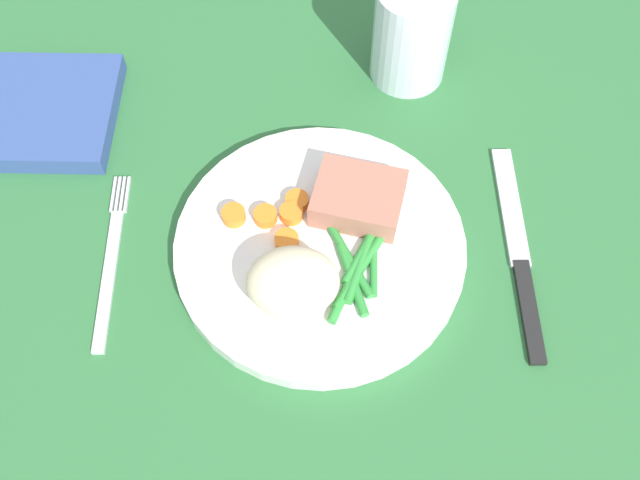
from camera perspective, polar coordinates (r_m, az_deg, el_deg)
The scene contains 10 objects.
dining_table at distance 62.61cm, azimuth 1.24°, elevation -1.39°, with size 120.00×90.00×2.00cm.
dinner_plate at distance 60.87cm, azimuth -0.00°, elevation -0.85°, with size 24.07×24.07×1.60cm, color white.
meat_portion at distance 61.16cm, azimuth 2.99°, elevation 3.26°, with size 7.23×5.88×2.58cm, color #A86B56.
mashed_potatoes at distance 56.21cm, azimuth -2.13°, elevation -3.25°, with size 7.21×5.87×4.39cm, color beige.
carrot_slices at distance 61.14cm, azimuth -3.61°, elevation 1.76°, with size 7.26×5.91×1.05cm.
green_beans at distance 58.98cm, azimuth 2.95°, elevation -1.93°, with size 5.64×10.29×0.85cm.
fork at distance 63.54cm, azimuth -15.87°, elevation -1.53°, with size 1.44×16.60×0.40cm.
knife at distance 63.60cm, azimuth 15.14°, elevation -1.07°, with size 1.70×20.50×0.64cm.
water_glass at distance 71.24cm, azimuth 7.04°, elevation 15.18°, with size 7.20×7.20×9.95cm.
napkin at distance 73.83cm, azimuth -20.75°, elevation 9.32°, with size 13.53×12.79×1.91cm, color #334C8C.
Camera 1 is at (-1.89, -30.02, 55.92)cm, focal length 41.34 mm.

